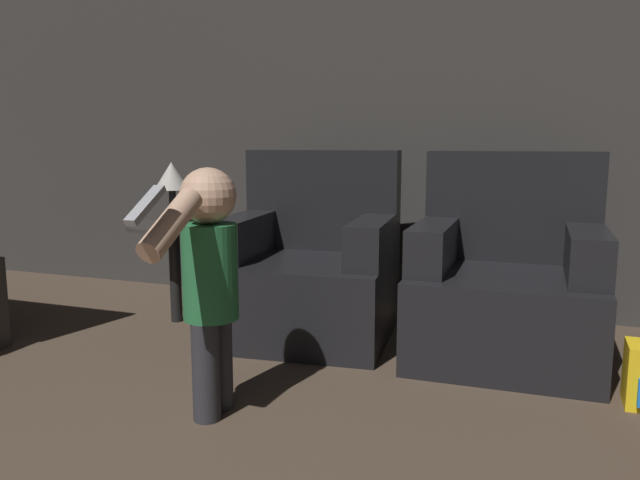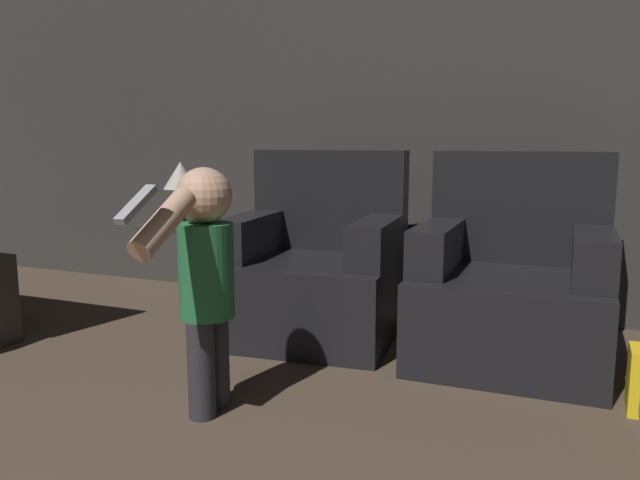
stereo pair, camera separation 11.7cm
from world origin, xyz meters
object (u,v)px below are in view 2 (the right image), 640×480
person_toddler (205,271)px  lamp (181,177)px  armchair_right (512,288)px  armchair_left (316,271)px

person_toddler → lamp: bearing=34.9°
armchair_right → person_toddler: armchair_right is taller
armchair_right → person_toddler: size_ratio=1.05×
armchair_left → lamp: 0.87m
armchair_left → armchair_right: size_ratio=1.00×
armchair_right → person_toddler: (-0.91, -1.00, 0.19)m
armchair_right → lamp: armchair_right is taller
person_toddler → lamp: (-0.75, 0.94, 0.25)m
armchair_left → person_toddler: bearing=-94.7°
armchair_left → lamp: size_ratio=2.81×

